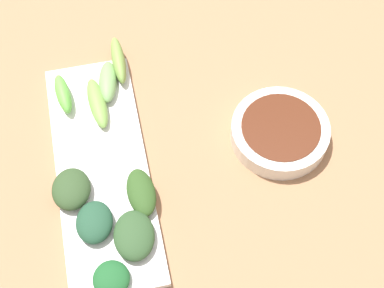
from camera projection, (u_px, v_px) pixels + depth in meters
tabletop at (161, 147)px, 0.89m from camera, size 2.10×2.10×0.02m
sauce_bowl at (280, 132)px, 0.87m from camera, size 0.15×0.15×0.03m
serving_plate at (102, 169)px, 0.85m from camera, size 0.13×0.38×0.01m
broccoli_leafy_0 at (71, 189)px, 0.81m from camera, size 0.06×0.07×0.03m
broccoli_stalk_1 at (118, 60)px, 0.93m from camera, size 0.02×0.09×0.03m
broccoli_leafy_2 at (134, 235)px, 0.78m from camera, size 0.06×0.08×0.02m
broccoli_stalk_3 at (108, 82)px, 0.91m from camera, size 0.04×0.08×0.02m
broccoli_stalk_4 at (63, 94)px, 0.89m from camera, size 0.03×0.08×0.03m
broccoli_leafy_5 at (94, 222)px, 0.79m from camera, size 0.06×0.07×0.02m
broccoli_leafy_6 at (111, 279)px, 0.75m from camera, size 0.05×0.06×0.02m
broccoli_stalk_7 at (97, 103)px, 0.89m from camera, size 0.03×0.10×0.02m
broccoli_leafy_8 at (141, 192)px, 0.81m from camera, size 0.04×0.08×0.02m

